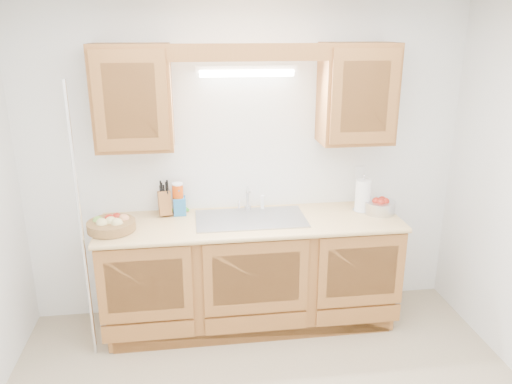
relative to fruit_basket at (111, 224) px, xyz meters
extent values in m
cube|color=white|center=(1.03, 0.38, 0.30)|extent=(3.50, 0.02, 2.50)
cube|color=brown|center=(1.03, 0.08, -0.51)|extent=(2.20, 0.60, 0.86)
cube|color=tan|center=(1.03, 0.07, -0.07)|extent=(2.30, 0.63, 0.04)
cube|color=brown|center=(0.20, 0.22, 0.88)|extent=(0.55, 0.33, 0.75)
cube|color=brown|center=(1.86, 0.22, 0.88)|extent=(0.55, 0.33, 0.75)
cube|color=brown|center=(1.03, 0.07, 1.19)|extent=(2.20, 0.05, 0.12)
cylinder|color=white|center=(1.03, 0.28, 1.03)|extent=(0.70, 0.05, 0.05)
cube|color=white|center=(1.03, 0.31, 1.06)|extent=(0.76, 0.06, 0.05)
cube|color=#9E9EA3|center=(1.03, 0.09, -0.04)|extent=(0.84, 0.46, 0.01)
cube|color=#9E9EA3|center=(0.82, 0.09, -0.13)|extent=(0.39, 0.40, 0.16)
cube|color=#9E9EA3|center=(1.24, 0.09, -0.13)|extent=(0.39, 0.40, 0.16)
cylinder|color=silver|center=(1.03, 0.29, -0.03)|extent=(0.06, 0.06, 0.04)
cylinder|color=silver|center=(1.03, 0.29, 0.05)|extent=(0.02, 0.02, 0.16)
cylinder|color=silver|center=(1.03, 0.24, 0.14)|extent=(0.02, 0.12, 0.02)
cylinder|color=white|center=(1.15, 0.29, 0.01)|extent=(0.03, 0.03, 0.12)
cylinder|color=silver|center=(-0.17, -0.18, 0.05)|extent=(0.03, 0.03, 2.00)
cube|color=white|center=(1.98, 0.37, 0.20)|extent=(0.08, 0.01, 0.12)
cylinder|color=olive|center=(0.00, 0.00, -0.01)|extent=(0.45, 0.45, 0.07)
sphere|color=#D8C67F|center=(-0.06, -0.04, 0.02)|extent=(0.09, 0.09, 0.09)
sphere|color=#D8C67F|center=(0.05, -0.05, 0.02)|extent=(0.09, 0.09, 0.09)
sphere|color=tan|center=(0.09, 0.04, 0.02)|extent=(0.08, 0.08, 0.08)
sphere|color=#A92113|center=(-0.02, 0.05, 0.02)|extent=(0.08, 0.08, 0.08)
sphere|color=#72A53F|center=(-0.10, 0.03, 0.02)|extent=(0.08, 0.08, 0.08)
sphere|color=#D8C67F|center=(0.00, -0.01, 0.02)|extent=(0.08, 0.08, 0.08)
sphere|color=#A92113|center=(0.03, 0.08, 0.02)|extent=(0.07, 0.07, 0.07)
cube|color=brown|center=(0.37, 0.28, 0.05)|extent=(0.12, 0.17, 0.21)
cylinder|color=black|center=(0.35, 0.26, 0.16)|extent=(0.02, 0.04, 0.08)
cylinder|color=black|center=(0.37, 0.26, 0.16)|extent=(0.02, 0.04, 0.08)
cylinder|color=black|center=(0.40, 0.26, 0.17)|extent=(0.02, 0.04, 0.08)
cylinder|color=black|center=(0.36, 0.30, 0.17)|extent=(0.02, 0.04, 0.08)
cylinder|color=black|center=(0.39, 0.30, 0.17)|extent=(0.02, 0.04, 0.08)
cylinder|color=black|center=(0.35, 0.32, 0.18)|extent=(0.02, 0.04, 0.08)
cylinder|color=black|center=(0.40, 0.32, 0.18)|extent=(0.02, 0.04, 0.08)
cylinder|color=#D5460B|center=(0.48, 0.27, 0.07)|extent=(0.09, 0.09, 0.25)
cylinder|color=white|center=(0.48, 0.27, 0.20)|extent=(0.08, 0.08, 0.01)
imported|color=#236CAF|center=(0.49, 0.26, 0.06)|extent=(0.10, 0.10, 0.21)
cube|color=#CC333F|center=(0.49, 0.32, -0.05)|extent=(0.15, 0.12, 0.01)
cube|color=green|center=(0.49, 0.32, -0.03)|extent=(0.15, 0.12, 0.02)
cylinder|color=silver|center=(1.94, 0.14, -0.04)|extent=(0.15, 0.15, 0.01)
cylinder|color=silver|center=(1.94, 0.14, 0.10)|extent=(0.02, 0.02, 0.30)
cylinder|color=white|center=(1.94, 0.14, 0.09)|extent=(0.12, 0.12, 0.25)
sphere|color=silver|center=(1.94, 0.14, 0.25)|extent=(0.02, 0.02, 0.02)
cylinder|color=silver|center=(2.06, 0.09, 0.00)|extent=(0.25, 0.25, 0.10)
sphere|color=#A92113|center=(2.03, 0.09, 0.05)|extent=(0.07, 0.07, 0.07)
sphere|color=#A92113|center=(2.09, 0.11, 0.05)|extent=(0.07, 0.07, 0.07)
sphere|color=#A92113|center=(2.06, 0.06, 0.05)|extent=(0.07, 0.07, 0.07)
sphere|color=#A92113|center=(2.10, 0.07, 0.05)|extent=(0.07, 0.07, 0.07)
camera|label=1|loc=(0.59, -3.46, 1.36)|focal=35.00mm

